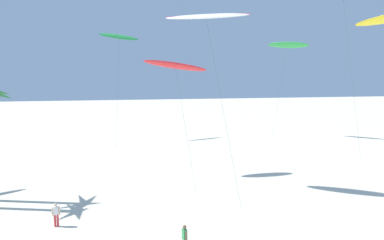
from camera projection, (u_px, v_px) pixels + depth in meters
The scene contains 6 objects.
flying_kite_1 at pixel (206, 16), 26.81m from camera, with size 6.86×7.97×15.00m.
flying_kite_2 at pixel (288, 45), 51.55m from camera, with size 6.33×5.28×15.43m.
flying_kite_4 at pixel (119, 37), 50.28m from camera, with size 6.24×10.38×16.52m.
flying_kite_6 at pixel (175, 66), 31.70m from camera, with size 6.32×7.26×11.53m.
person_foreground_walker at pixel (185, 238), 17.72m from camera, with size 0.27×0.50×1.63m.
person_near_right at pixel (56, 214), 20.97m from camera, with size 0.51×0.22×1.57m.
Camera 1 is at (-0.49, 5.89, 9.53)m, focal length 30.59 mm.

